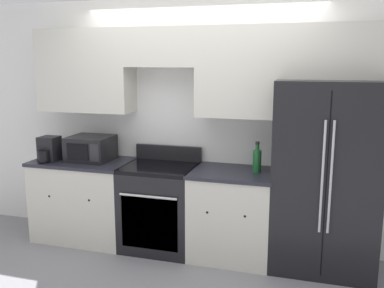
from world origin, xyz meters
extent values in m
plane|color=gray|center=(0.00, 0.00, 0.00)|extent=(12.00, 12.00, 0.00)
cube|color=white|center=(0.00, 0.66, 1.30)|extent=(8.00, 0.06, 2.60)
cube|color=beige|center=(-1.24, 0.46, 1.85)|extent=(1.04, 0.33, 0.88)
cube|color=beige|center=(-0.35, 0.46, 2.09)|extent=(0.74, 0.33, 0.40)
cube|color=beige|center=(0.89, 0.46, 1.85)|extent=(1.74, 0.33, 0.88)
cube|color=beige|center=(-1.24, 0.31, 0.43)|extent=(1.04, 0.62, 0.86)
cube|color=#23232D|center=(-1.24, 0.31, 0.87)|extent=(1.07, 0.64, 0.03)
sphere|color=black|center=(-1.48, 0.00, 0.56)|extent=(0.03, 0.03, 0.03)
sphere|color=black|center=(-1.01, 0.00, 0.56)|extent=(0.03, 0.03, 0.03)
cube|color=beige|center=(0.42, 0.31, 0.43)|extent=(0.79, 0.62, 0.86)
cube|color=#23232D|center=(0.42, 0.31, 0.87)|extent=(0.82, 0.64, 0.03)
sphere|color=black|center=(0.24, 0.00, 0.56)|extent=(0.03, 0.03, 0.03)
sphere|color=black|center=(0.60, 0.00, 0.56)|extent=(0.03, 0.03, 0.03)
cube|color=black|center=(-0.35, 0.31, 0.43)|extent=(0.74, 0.62, 0.85)
cube|color=black|center=(-0.35, 0.01, 0.38)|extent=(0.59, 0.01, 0.55)
cube|color=black|center=(-0.35, 0.31, 0.87)|extent=(0.74, 0.62, 0.04)
cube|color=black|center=(-0.35, 0.59, 0.97)|extent=(0.74, 0.04, 0.16)
cylinder|color=silver|center=(-0.35, -0.02, 0.66)|extent=(0.59, 0.02, 0.02)
cube|color=black|center=(1.29, 0.38, 0.90)|extent=(0.95, 0.76, 1.79)
cube|color=black|center=(1.29, 0.00, 0.90)|extent=(0.01, 0.01, 1.65)
cylinder|color=#B7B7BC|center=(1.25, -0.02, 0.99)|extent=(0.02, 0.02, 0.99)
cylinder|color=#B7B7BC|center=(1.32, -0.02, 0.99)|extent=(0.02, 0.02, 0.99)
cube|color=black|center=(-1.16, 0.35, 1.02)|extent=(0.45, 0.40, 0.26)
cube|color=black|center=(-1.20, 0.14, 1.02)|extent=(0.25, 0.01, 0.17)
cube|color=#262628|center=(-1.00, 0.14, 1.02)|extent=(0.10, 0.01, 0.18)
cylinder|color=#195928|center=(0.65, 0.34, 1.00)|extent=(0.08, 0.08, 0.22)
cylinder|color=#195928|center=(0.65, 0.34, 1.14)|extent=(0.03, 0.03, 0.06)
cylinder|color=black|center=(0.65, 0.34, 1.18)|extent=(0.04, 0.04, 0.02)
cube|color=black|center=(-1.58, 0.20, 1.02)|extent=(0.20, 0.19, 0.26)
cylinder|color=black|center=(-1.58, 0.10, 0.97)|extent=(0.13, 0.13, 0.12)
camera|label=1|loc=(1.18, -3.70, 1.97)|focal=40.00mm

